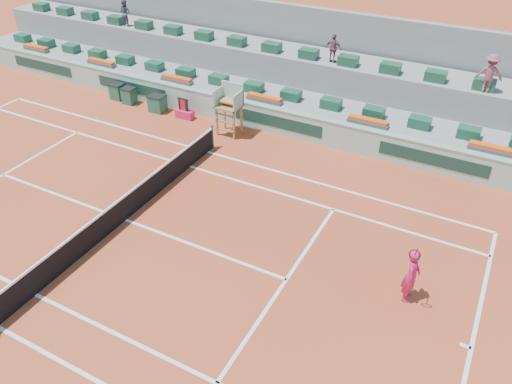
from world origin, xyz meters
TOP-DOWN VIEW (x-y plane):
  - ground at (0.00, 0.00)m, footprint 90.00×90.00m
  - seating_tier_lower at (0.00, 10.70)m, footprint 36.00×4.00m
  - seating_tier_upper at (0.00, 12.30)m, footprint 36.00×2.40m
  - stadium_back_wall at (0.00, 13.90)m, footprint 36.00×0.40m
  - player_bag at (-2.78, 7.78)m, footprint 0.92×0.41m
  - spectator_left at (-9.26, 11.72)m, footprint 0.72×0.58m
  - spectator_mid at (3.23, 11.70)m, footprint 0.82×0.41m
  - spectator_right at (10.10, 11.45)m, footprint 1.10×0.70m
  - court_lines at (0.00, 0.00)m, footprint 23.89×11.09m
  - tennis_net at (0.00, 0.00)m, footprint 0.10×11.97m
  - advertising_hoarding at (0.02, 8.50)m, footprint 36.00×0.34m
  - umpire_chair at (0.00, 7.50)m, footprint 1.10×0.90m
  - seat_row_lower at (0.00, 9.80)m, footprint 32.90×0.60m
  - seat_row_upper at (0.00, 11.70)m, footprint 32.90×0.60m
  - flower_planters at (-1.50, 9.00)m, footprint 26.80×0.36m
  - drink_cooler_a at (-4.42, 7.78)m, footprint 0.81×0.70m
  - drink_cooler_b at (-6.29, 7.84)m, footprint 0.67×0.58m
  - drink_cooler_c at (-7.20, 7.99)m, footprint 0.71×0.61m
  - towel_rack at (-2.82, 7.77)m, footprint 0.61×0.10m
  - tennis_player at (9.87, 1.01)m, footprint 0.45×0.90m

SIDE VIEW (x-z plane):
  - ground at x=0.00m, z-range 0.00..0.00m
  - court_lines at x=0.00m, z-range 0.00..0.01m
  - player_bag at x=-2.78m, z-range 0.00..0.41m
  - drink_cooler_a at x=-4.42m, z-range 0.00..0.84m
  - drink_cooler_b at x=-6.29m, z-range 0.00..0.84m
  - drink_cooler_c at x=-7.20m, z-range 0.00..0.84m
  - tennis_net at x=0.00m, z-range -0.02..1.08m
  - seating_tier_lower at x=0.00m, z-range 0.00..1.20m
  - towel_rack at x=-2.82m, z-range 0.09..1.12m
  - advertising_hoarding at x=0.02m, z-range 0.00..1.26m
  - tennis_player at x=9.87m, z-range -0.22..2.06m
  - seating_tier_upper at x=0.00m, z-range 0.00..2.60m
  - flower_planters at x=-1.50m, z-range 1.19..1.47m
  - seat_row_lower at x=0.00m, z-range 1.20..1.64m
  - umpire_chair at x=0.00m, z-range 0.34..2.74m
  - stadium_back_wall at x=0.00m, z-range 0.00..4.40m
  - seat_row_upper at x=0.00m, z-range 2.60..3.04m
  - spectator_mid at x=3.23m, z-range 2.60..3.95m
  - spectator_left at x=-9.26m, z-range 2.60..4.02m
  - spectator_right at x=10.10m, z-range 2.60..4.22m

